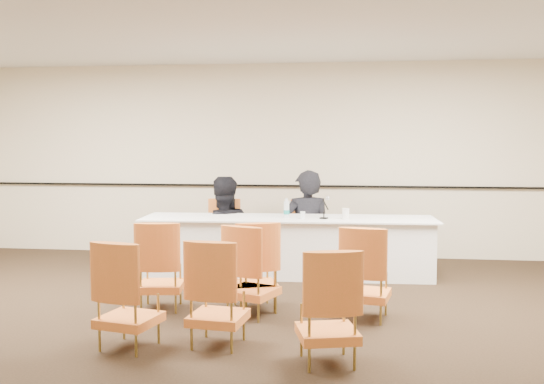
{
  "coord_description": "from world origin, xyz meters",
  "views": [
    {
      "loc": [
        1.17,
        -5.43,
        1.78
      ],
      "look_at": [
        0.13,
        2.6,
        1.11
      ],
      "focal_mm": 40.0,
      "sensor_mm": 36.0,
      "label": 1
    }
  ],
  "objects": [
    {
      "name": "floor",
      "position": [
        0.0,
        0.0,
        0.0
      ],
      "size": [
        10.0,
        10.0,
        0.0
      ],
      "primitive_type": "plane",
      "color": "black",
      "rests_on": "ground"
    },
    {
      "name": "ceiling",
      "position": [
        0.0,
        0.0,
        3.0
      ],
      "size": [
        10.0,
        10.0,
        0.0
      ],
      "primitive_type": "plane",
      "rotation": [
        3.14,
        0.0,
        0.0
      ],
      "color": "silver",
      "rests_on": "ground"
    },
    {
      "name": "wall_back",
      "position": [
        0.0,
        4.0,
        1.5
      ],
      "size": [
        10.0,
        0.04,
        3.0
      ],
      "primitive_type": "cube",
      "color": "beige",
      "rests_on": "ground"
    },
    {
      "name": "wall_rail",
      "position": [
        0.0,
        3.96,
        1.1
      ],
      "size": [
        9.8,
        0.04,
        0.03
      ],
      "primitive_type": "cube",
      "color": "black",
      "rests_on": "wall_back"
    },
    {
      "name": "panel_table",
      "position": [
        0.36,
        2.54,
        0.39
      ],
      "size": [
        3.92,
        1.07,
        0.78
      ],
      "primitive_type": null,
      "rotation": [
        0.0,
        0.0,
        0.05
      ],
      "color": "white",
      "rests_on": "ground"
    },
    {
      "name": "panelist_main",
      "position": [
        0.57,
        3.12,
        0.42
      ],
      "size": [
        0.79,
        0.61,
        1.93
      ],
      "primitive_type": "imported",
      "rotation": [
        0.0,
        0.0,
        3.38
      ],
      "color": "black",
      "rests_on": "ground"
    },
    {
      "name": "panelist_main_chair",
      "position": [
        0.57,
        3.12,
        0.47
      ],
      "size": [
        0.52,
        0.52,
        0.95
      ],
      "primitive_type": null,
      "rotation": [
        0.0,
        0.0,
        0.05
      ],
      "color": "#BE6E22",
      "rests_on": "ground"
    },
    {
      "name": "panelist_second",
      "position": [
        -0.65,
        3.07,
        0.36
      ],
      "size": [
        1.09,
        0.98,
        1.85
      ],
      "primitive_type": "imported",
      "rotation": [
        0.0,
        0.0,
        3.52
      ],
      "color": "black",
      "rests_on": "ground"
    },
    {
      "name": "panelist_second_chair",
      "position": [
        -0.65,
        3.07,
        0.47
      ],
      "size": [
        0.52,
        0.52,
        0.95
      ],
      "primitive_type": null,
      "rotation": [
        0.0,
        0.0,
        0.05
      ],
      "color": "#BE6E22",
      "rests_on": "ground"
    },
    {
      "name": "papers",
      "position": [
        0.93,
        2.46,
        0.78
      ],
      "size": [
        0.37,
        0.34,
        0.0
      ],
      "primitive_type": "cube",
      "rotation": [
        0.0,
        0.0,
        0.51
      ],
      "color": "white",
      "rests_on": "panel_table"
    },
    {
      "name": "microphone",
      "position": [
        0.84,
        2.44,
        0.93
      ],
      "size": [
        0.16,
        0.23,
        0.3
      ],
      "primitive_type": null,
      "rotation": [
        0.0,
        0.0,
        -0.27
      ],
      "color": "black",
      "rests_on": "panel_table"
    },
    {
      "name": "water_bottle",
      "position": [
        0.34,
        2.54,
        0.91
      ],
      "size": [
        0.1,
        0.1,
        0.25
      ],
      "primitive_type": null,
      "rotation": [
        0.0,
        0.0,
        -0.38
      ],
      "color": "teal",
      "rests_on": "panel_table"
    },
    {
      "name": "drinking_glass",
      "position": [
        0.56,
        2.41,
        0.83
      ],
      "size": [
        0.08,
        0.08,
        0.1
      ],
      "primitive_type": "cylinder",
      "rotation": [
        0.0,
        0.0,
        -0.29
      ],
      "color": "white",
      "rests_on": "panel_table"
    },
    {
      "name": "coffee_cup",
      "position": [
        1.12,
        2.43,
        0.85
      ],
      "size": [
        0.09,
        0.09,
        0.14
      ],
      "primitive_type": "cylinder",
      "rotation": [
        0.0,
        0.0,
        0.0
      ],
      "color": "white",
      "rests_on": "panel_table"
    },
    {
      "name": "aud_chair_front_left",
      "position": [
        -0.82,
        0.73,
        0.47
      ],
      "size": [
        0.56,
        0.56,
        0.95
      ],
      "primitive_type": null,
      "rotation": [
        0.0,
        0.0,
        0.14
      ],
      "color": "#BE6E22",
      "rests_on": "ground"
    },
    {
      "name": "aud_chair_front_mid",
      "position": [
        0.18,
        0.6,
        0.47
      ],
      "size": [
        0.65,
        0.65,
        0.95
      ],
      "primitive_type": null,
      "rotation": [
        0.0,
        0.0,
        -0.37
      ],
      "color": "#BE6E22",
      "rests_on": "ground"
    },
    {
      "name": "aud_chair_front_right",
      "position": [
        1.34,
        0.64,
        0.47
      ],
      "size": [
        0.59,
        0.59,
        0.95
      ],
      "primitive_type": null,
      "rotation": [
        0.0,
        0.0,
        -0.2
      ],
      "color": "#BE6E22",
      "rests_on": "ground"
    },
    {
      "name": "aud_chair_back_left",
      "position": [
        -0.71,
        -0.49,
        0.47
      ],
      "size": [
        0.6,
        0.6,
        0.95
      ],
      "primitive_type": null,
      "rotation": [
        0.0,
        0.0,
        -0.23
      ],
      "color": "#BE6E22",
      "rests_on": "ground"
    },
    {
      "name": "aud_chair_back_mid",
      "position": [
        0.04,
        -0.33,
        0.47
      ],
      "size": [
        0.55,
        0.55,
        0.95
      ],
      "primitive_type": null,
      "rotation": [
        0.0,
        0.0,
        -0.12
      ],
      "color": "#BE6E22",
      "rests_on": "ground"
    },
    {
      "name": "aud_chair_back_right",
      "position": [
        1.0,
        -0.65,
        0.47
      ],
      "size": [
        0.61,
        0.61,
        0.95
      ],
      "primitive_type": null,
      "rotation": [
        0.0,
        0.0,
        0.25
      ],
      "color": "#BE6E22",
      "rests_on": "ground"
    },
    {
      "name": "aud_chair_extra",
      "position": [
        0.17,
        0.86,
        0.47
      ],
      "size": [
        0.64,
        0.64,
        0.95
      ],
      "primitive_type": null,
      "rotation": [
        0.0,
        0.0,
        0.35
      ],
      "color": "#BE6E22",
      "rests_on": "ground"
    }
  ]
}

